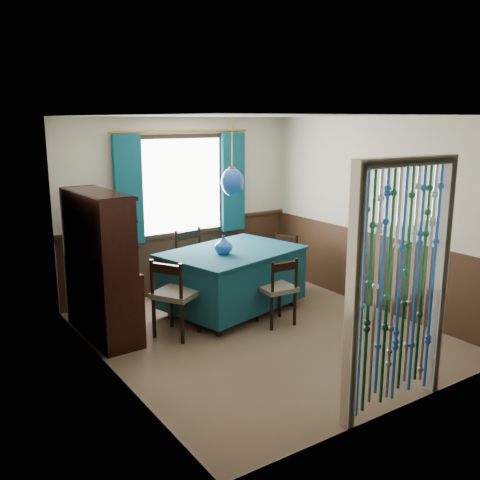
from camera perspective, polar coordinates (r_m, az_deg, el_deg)
floor at (r=6.38m, az=2.38°, el=-9.95°), size 4.00×4.00×0.00m
ceiling at (r=5.89m, az=2.61°, el=13.10°), size 4.00×4.00×0.00m
wall_back at (r=7.69m, az=-6.33°, el=3.61°), size 3.60×0.00×3.60m
wall_front at (r=4.60m, az=17.34°, el=-3.17°), size 3.60×0.00×3.60m
wall_left at (r=5.19m, az=-13.82°, el=-1.17°), size 0.00×4.00×4.00m
wall_right at (r=7.20m, az=14.16°, el=2.67°), size 0.00×4.00×4.00m
wainscot_back at (r=7.83m, az=-6.14°, el=-1.82°), size 3.60×0.00×3.60m
wainscot_front at (r=4.86m, az=16.60°, el=-11.67°), size 3.60×0.00×3.60m
wainscot_left at (r=5.42m, az=-13.24°, el=-8.87°), size 0.00×4.00×4.00m
wainscot_right at (r=7.36m, az=13.76°, el=-3.09°), size 0.00×4.00×4.00m
window at (r=7.61m, az=-6.21°, el=5.79°), size 1.32×0.12×1.42m
doorway at (r=4.69m, az=16.61°, el=-5.36°), size 1.16×0.12×2.18m
dining_table at (r=6.93m, az=-0.79°, el=-3.93°), size 1.95×1.56×0.83m
chair_near at (r=6.53m, az=4.03°, el=-5.24°), size 0.44×0.42×0.85m
chair_far at (r=7.45m, az=-4.76°, el=-2.44°), size 0.54×0.53×0.97m
chair_left at (r=6.19m, az=-7.00°, el=-5.87°), size 0.61×0.62×0.94m
chair_right at (r=7.64m, az=4.29°, el=-2.46°), size 0.51×0.52×0.87m
sideboard at (r=6.36m, az=-14.56°, el=-4.84°), size 0.49×1.30×1.68m
pendant_lamp at (r=6.68m, az=-0.82°, el=6.23°), size 0.28×0.28×0.97m
vase_table at (r=6.62m, az=-1.79°, el=-0.59°), size 0.21×0.21×0.22m
bowl_shelf at (r=6.05m, az=-13.73°, el=0.10°), size 0.26×0.26×0.05m
vase_sideboard at (r=6.49m, az=-14.90°, el=-1.31°), size 0.18×0.18×0.19m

